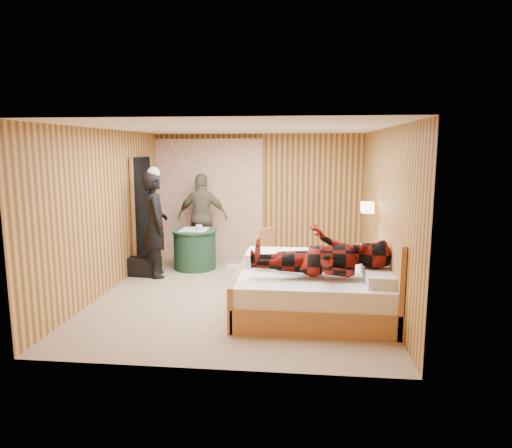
# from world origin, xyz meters

# --- Properties ---
(floor) EXTENTS (4.20, 5.00, 0.01)m
(floor) POSITION_xyz_m (0.00, 0.00, 0.00)
(floor) COLOR tan
(floor) RESTS_ON ground
(ceiling) EXTENTS (4.20, 5.00, 0.01)m
(ceiling) POSITION_xyz_m (0.00, 0.00, 2.50)
(ceiling) COLOR white
(ceiling) RESTS_ON wall_back
(wall_back) EXTENTS (4.20, 0.02, 2.50)m
(wall_back) POSITION_xyz_m (0.00, 2.50, 1.25)
(wall_back) COLOR tan
(wall_back) RESTS_ON floor
(wall_left) EXTENTS (0.02, 5.00, 2.50)m
(wall_left) POSITION_xyz_m (-2.10, 0.00, 1.25)
(wall_left) COLOR tan
(wall_left) RESTS_ON floor
(wall_right) EXTENTS (0.02, 5.00, 2.50)m
(wall_right) POSITION_xyz_m (2.10, 0.00, 1.25)
(wall_right) COLOR tan
(wall_right) RESTS_ON floor
(curtain) EXTENTS (2.20, 0.08, 2.40)m
(curtain) POSITION_xyz_m (-1.00, 2.43, 1.20)
(curtain) COLOR white
(curtain) RESTS_ON floor
(doorway) EXTENTS (0.06, 0.90, 2.05)m
(doorway) POSITION_xyz_m (-2.06, 1.40, 1.02)
(doorway) COLOR black
(doorway) RESTS_ON floor
(wall_lamp) EXTENTS (0.26, 0.24, 0.16)m
(wall_lamp) POSITION_xyz_m (1.92, 0.45, 1.30)
(wall_lamp) COLOR gold
(wall_lamp) RESTS_ON wall_right
(bed) EXTENTS (2.08, 1.64, 1.13)m
(bed) POSITION_xyz_m (1.12, -0.79, 0.33)
(bed) COLOR tan
(bed) RESTS_ON floor
(nightstand) EXTENTS (0.39, 0.53, 0.51)m
(nightstand) POSITION_xyz_m (1.88, 0.87, 0.27)
(nightstand) COLOR tan
(nightstand) RESTS_ON floor
(round_table) EXTENTS (0.83, 0.83, 0.74)m
(round_table) POSITION_xyz_m (-1.06, 1.35, 0.37)
(round_table) COLOR #20462C
(round_table) RESTS_ON floor
(chair_far) EXTENTS (0.48, 0.48, 0.93)m
(chair_far) POSITION_xyz_m (-1.08, 2.01, 0.54)
(chair_far) COLOR tan
(chair_far) RESTS_ON floor
(chair_near) EXTENTS (0.53, 0.53, 0.85)m
(chair_near) POSITION_xyz_m (0.22, 1.02, 0.49)
(chair_near) COLOR tan
(chair_near) RESTS_ON floor
(duffel_bag) EXTENTS (0.59, 0.35, 0.32)m
(duffel_bag) POSITION_xyz_m (-1.85, 0.78, 0.16)
(duffel_bag) COLOR black
(duffel_bag) RESTS_ON floor
(sneaker_left) EXTENTS (0.26, 0.15, 0.11)m
(sneaker_left) POSITION_xyz_m (-0.07, 1.24, 0.06)
(sneaker_left) COLOR silver
(sneaker_left) RESTS_ON floor
(sneaker_right) EXTENTS (0.27, 0.14, 0.12)m
(sneaker_right) POSITION_xyz_m (-0.31, 1.20, 0.06)
(sneaker_right) COLOR silver
(sneaker_right) RESTS_ON floor
(woman_standing) EXTENTS (0.67, 0.78, 1.82)m
(woman_standing) POSITION_xyz_m (-1.61, 0.77, 0.91)
(woman_standing) COLOR black
(woman_standing) RESTS_ON floor
(man_at_table) EXTENTS (1.02, 0.44, 1.72)m
(man_at_table) POSITION_xyz_m (-1.06, 2.05, 0.86)
(man_at_table) COLOR brown
(man_at_table) RESTS_ON floor
(man_on_bed) EXTENTS (0.86, 0.67, 1.77)m
(man_on_bed) POSITION_xyz_m (1.15, -1.02, 0.99)
(man_on_bed) COLOR maroon
(man_on_bed) RESTS_ON bed
(book_lower) EXTENTS (0.25, 0.28, 0.02)m
(book_lower) POSITION_xyz_m (1.88, 0.82, 0.52)
(book_lower) COLOR silver
(book_lower) RESTS_ON nightstand
(book_upper) EXTENTS (0.27, 0.28, 0.02)m
(book_upper) POSITION_xyz_m (1.88, 0.82, 0.54)
(book_upper) COLOR silver
(book_upper) RESTS_ON nightstand
(cup_nightstand) EXTENTS (0.11, 0.11, 0.09)m
(cup_nightstand) POSITION_xyz_m (1.88, 1.00, 0.56)
(cup_nightstand) COLOR silver
(cup_nightstand) RESTS_ON nightstand
(cup_table) EXTENTS (0.13, 0.13, 0.10)m
(cup_table) POSITION_xyz_m (-0.96, 1.30, 0.79)
(cup_table) COLOR silver
(cup_table) RESTS_ON round_table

